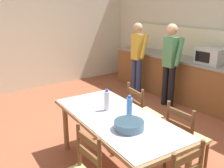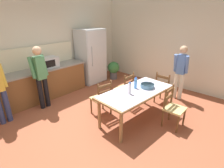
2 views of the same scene
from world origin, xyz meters
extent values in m
plane|color=brown|center=(0.00, 0.00, 0.00)|extent=(8.32, 8.32, 0.00)
cube|color=beige|center=(-3.26, 0.00, 1.45)|extent=(0.12, 5.20, 2.90)
cube|color=brown|center=(-0.70, 2.23, 0.43)|extent=(3.53, 0.62, 0.86)
cube|color=gray|center=(-0.70, 2.23, 0.88)|extent=(3.57, 0.66, 0.04)
cube|color=#B7BCC1|center=(-1.49, 2.23, 0.88)|extent=(0.52, 0.38, 0.02)
cube|color=beige|center=(-0.70, 2.54, 1.20)|extent=(3.53, 0.03, 0.60)
cube|color=#B2B7BC|center=(0.01, 2.21, 1.05)|extent=(0.50, 0.38, 0.30)
cube|color=black|center=(-0.04, 2.01, 1.05)|extent=(0.30, 0.01, 0.19)
cylinder|color=olive|center=(-0.25, -0.73, 0.35)|extent=(0.07, 0.07, 0.70)
cylinder|color=olive|center=(-0.20, -0.09, 0.35)|extent=(0.07, 0.07, 0.70)
cube|color=olive|center=(0.59, -0.48, 0.72)|extent=(1.91, 0.99, 0.04)
cube|color=#B7B2CC|center=(0.59, -0.48, 0.75)|extent=(1.83, 0.95, 0.01)
cylinder|color=silver|center=(0.36, -0.46, 0.87)|extent=(0.07, 0.07, 0.24)
cylinder|color=#2D51B2|center=(0.36, -0.46, 1.01)|extent=(0.04, 0.04, 0.03)
cylinder|color=#4C8ED6|center=(0.69, -0.38, 0.87)|extent=(0.07, 0.07, 0.24)
cylinder|color=#2D51B2|center=(0.69, -0.38, 1.01)|extent=(0.04, 0.04, 0.03)
cylinder|color=slate|center=(0.91, -0.57, 0.80)|extent=(0.32, 0.32, 0.09)
cylinder|color=slate|center=(0.91, -0.57, 0.83)|extent=(0.31, 0.31, 0.02)
cylinder|color=brown|center=(1.68, -0.39, 0.68)|extent=(0.04, 0.04, 0.46)
cube|color=brown|center=(1.67, -0.57, 0.81)|extent=(0.03, 0.36, 0.07)
cylinder|color=brown|center=(1.25, 0.41, 0.21)|extent=(0.04, 0.04, 0.41)
cylinder|color=brown|center=(0.89, 0.41, 0.21)|extent=(0.04, 0.04, 0.41)
cylinder|color=brown|center=(1.25, 0.07, 0.21)|extent=(0.04, 0.04, 0.41)
cylinder|color=brown|center=(0.89, 0.07, 0.21)|extent=(0.04, 0.04, 0.41)
cube|color=tan|center=(1.07, 0.24, 0.43)|extent=(0.42, 0.40, 0.04)
cylinder|color=brown|center=(1.25, 0.07, 0.68)|extent=(0.04, 0.04, 0.46)
cylinder|color=brown|center=(0.89, 0.07, 0.68)|extent=(0.04, 0.04, 0.46)
cube|color=brown|center=(1.07, 0.07, 0.81)|extent=(0.36, 0.03, 0.07)
cube|color=brown|center=(1.07, 0.07, 0.66)|extent=(0.36, 0.03, 0.07)
cylinder|color=brown|center=(0.44, 0.45, 0.21)|extent=(0.04, 0.04, 0.41)
cylinder|color=brown|center=(0.09, 0.50, 0.21)|extent=(0.04, 0.04, 0.41)
cylinder|color=brown|center=(0.39, 0.11, 0.21)|extent=(0.04, 0.04, 0.41)
cylinder|color=brown|center=(0.03, 0.17, 0.21)|extent=(0.04, 0.04, 0.41)
cube|color=tan|center=(0.24, 0.31, 0.43)|extent=(0.48, 0.46, 0.04)
cylinder|color=brown|center=(0.39, 0.11, 0.68)|extent=(0.04, 0.04, 0.46)
cylinder|color=brown|center=(0.03, 0.17, 0.68)|extent=(0.04, 0.04, 0.46)
cube|color=brown|center=(0.21, 0.14, 0.81)|extent=(0.36, 0.08, 0.07)
cube|color=brown|center=(0.21, 0.14, 0.66)|extent=(0.36, 0.08, 0.07)
cylinder|color=brown|center=(0.77, -1.09, 0.68)|extent=(0.04, 0.04, 0.46)
cylinder|color=brown|center=(1.13, -1.09, 0.68)|extent=(0.04, 0.04, 0.46)
cube|color=brown|center=(0.95, -1.09, 0.81)|extent=(0.36, 0.03, 0.07)
cube|color=brown|center=(0.95, -1.09, 0.66)|extent=(0.36, 0.03, 0.07)
cylinder|color=navy|center=(-1.57, 1.70, 0.39)|extent=(0.12, 0.12, 0.79)
cylinder|color=navy|center=(-1.41, 1.70, 0.39)|extent=(0.12, 0.12, 0.79)
cube|color=gold|center=(-1.49, 1.70, 1.07)|extent=(0.22, 0.18, 0.56)
sphere|color=tan|center=(-1.49, 1.70, 1.49)|extent=(0.21, 0.21, 0.21)
cylinder|color=gold|center=(-1.65, 1.76, 1.09)|extent=(0.09, 0.21, 0.53)
cylinder|color=gold|center=(-1.33, 1.76, 1.09)|extent=(0.09, 0.21, 0.53)
cylinder|color=black|center=(-0.60, 1.68, 0.41)|extent=(0.12, 0.12, 0.81)
cylinder|color=black|center=(-0.44, 1.68, 0.41)|extent=(0.12, 0.12, 0.81)
cube|color=#478456|center=(-0.52, 1.68, 1.10)|extent=(0.23, 0.19, 0.58)
sphere|color=tan|center=(-0.52, 1.68, 1.53)|extent=(0.22, 0.22, 0.22)
cylinder|color=#478456|center=(-0.68, 1.75, 1.12)|extent=(0.09, 0.22, 0.55)
cylinder|color=#478456|center=(-0.36, 1.75, 1.12)|extent=(0.09, 0.22, 0.55)
camera|label=1|loc=(2.80, -2.20, 2.04)|focal=42.00mm
camera|label=2|loc=(-2.43, -2.44, 2.36)|focal=28.00mm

